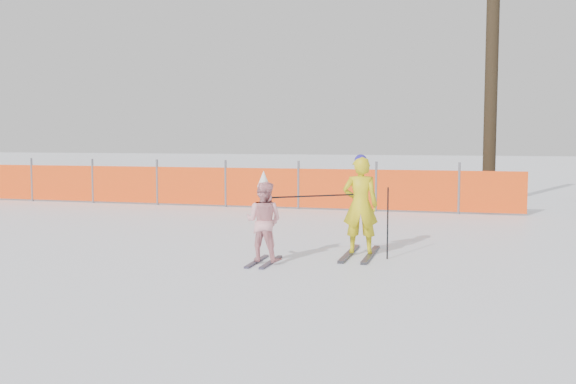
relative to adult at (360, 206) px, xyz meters
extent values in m
plane|color=white|center=(-1.08, -0.84, -0.78)|extent=(120.00, 120.00, 0.00)
cube|color=black|center=(-0.17, 0.00, -0.76)|extent=(0.09, 1.53, 0.04)
cube|color=black|center=(0.17, 0.00, -0.76)|extent=(0.09, 1.53, 0.04)
imported|color=yellow|center=(0.00, 0.00, 0.01)|extent=(0.59, 0.43, 1.50)
sphere|color=#271C9C|center=(0.00, 0.00, 0.70)|extent=(0.20, 0.20, 0.20)
cube|color=black|center=(-1.38, -0.98, -0.77)|extent=(0.09, 0.98, 0.03)
cube|color=black|center=(-1.16, -0.98, -0.77)|extent=(0.09, 0.98, 0.03)
imported|color=pink|center=(-1.27, -0.98, -0.17)|extent=(0.61, 0.50, 1.17)
cone|color=white|center=(-1.27, -0.98, 0.46)|extent=(0.19, 0.19, 0.24)
cylinder|color=black|center=(0.45, -0.20, -0.24)|extent=(0.02, 0.02, 1.09)
cylinder|color=black|center=(-0.64, -0.49, 0.18)|extent=(1.09, 0.85, 0.02)
cylinder|color=#595960|center=(-10.55, 6.07, -0.16)|extent=(0.06, 0.06, 1.25)
cylinder|color=#595960|center=(-8.55, 6.07, -0.16)|extent=(0.06, 0.06, 1.25)
cylinder|color=#595960|center=(-6.55, 6.07, -0.16)|extent=(0.06, 0.06, 1.25)
cylinder|color=#595960|center=(-4.55, 6.07, -0.16)|extent=(0.06, 0.06, 1.25)
cylinder|color=#595960|center=(-2.55, 6.07, -0.16)|extent=(0.06, 0.06, 1.25)
cylinder|color=#595960|center=(-0.55, 6.07, -0.16)|extent=(0.06, 0.06, 1.25)
cylinder|color=#595960|center=(1.45, 6.07, -0.16)|extent=(0.06, 0.06, 1.25)
cube|color=#FF460D|center=(-5.77, 6.07, -0.23)|extent=(17.56, 0.03, 1.00)
cylinder|color=black|center=(2.22, 8.54, 2.23)|extent=(0.34, 0.34, 6.03)
camera|label=1|loc=(1.54, -9.88, 1.05)|focal=40.00mm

